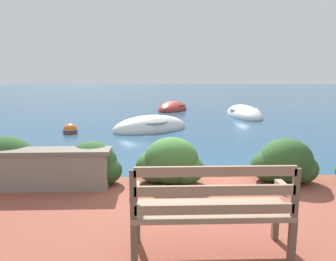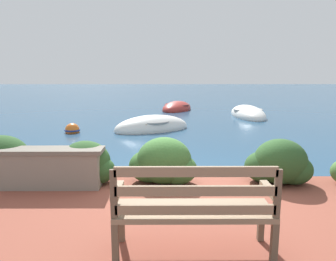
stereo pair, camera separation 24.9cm
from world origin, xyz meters
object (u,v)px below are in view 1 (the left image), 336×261
object	(u,v)px
rowboat_mid	(244,114)
rowboat_far	(173,109)
mooring_buoy	(70,131)
rowboat_nearest	(150,128)
park_bench	(212,207)

from	to	relation	value
rowboat_mid	rowboat_far	world-z (taller)	rowboat_mid
rowboat_mid	mooring_buoy	xyz separation A→B (m)	(-6.47, -3.63, 0.01)
mooring_buoy	rowboat_nearest	bearing A→B (deg)	9.94
park_bench	rowboat_mid	size ratio (longest dim) A/B	0.49
rowboat_far	rowboat_mid	bearing A→B (deg)	74.67
park_bench	rowboat_mid	distance (m)	11.45
rowboat_nearest	rowboat_far	world-z (taller)	rowboat_nearest
rowboat_nearest	rowboat_mid	distance (m)	5.08
park_bench	mooring_buoy	xyz separation A→B (m)	(-3.24, 7.34, -0.63)
park_bench	rowboat_nearest	xyz separation A→B (m)	(-0.73, 7.78, -0.63)
rowboat_nearest	rowboat_far	size ratio (longest dim) A/B	1.07
rowboat_mid	mooring_buoy	size ratio (longest dim) A/B	6.32
rowboat_mid	rowboat_far	size ratio (longest dim) A/B	1.16
rowboat_nearest	rowboat_far	xyz separation A→B (m)	(0.99, 5.43, -0.01)
park_bench	rowboat_mid	bearing A→B (deg)	72.87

